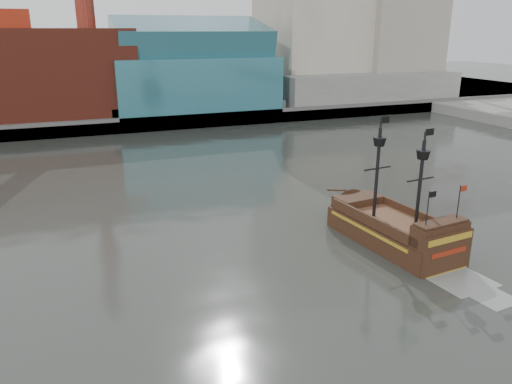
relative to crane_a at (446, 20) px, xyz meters
name	(u,v)px	position (x,y,z in m)	size (l,w,h in m)	color
ground	(328,313)	(-78.63, -82.00, -19.11)	(400.00, 400.00, 0.00)	#2B2E29
promenade_far	(126,103)	(-78.63, 10.00, -18.11)	(220.00, 60.00, 2.00)	slate
seawall	(149,124)	(-78.63, -19.50, -17.81)	(220.00, 1.00, 2.60)	#4C4C49
crane_a	(446,20)	(0.00, 0.00, 0.00)	(22.50, 4.00, 32.25)	slate
crane_b	(446,34)	(9.60, 10.00, -3.54)	(19.10, 4.00, 26.25)	slate
pirate_ship	(394,233)	(-68.55, -74.76, -18.11)	(5.83, 15.15, 11.07)	black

